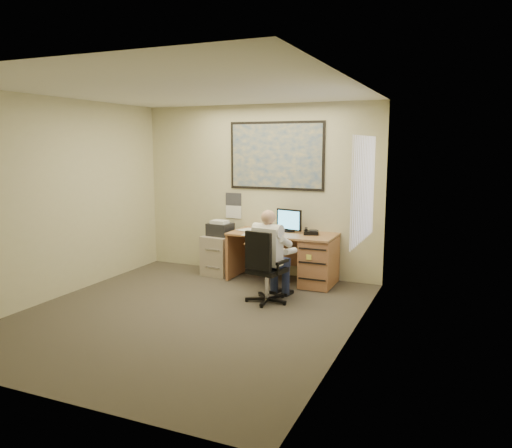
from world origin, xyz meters
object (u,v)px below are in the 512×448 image
at_px(desk, 304,255).
at_px(office_chair, 266,282).
at_px(person, 268,256).
at_px(filing_cabinet, 220,251).

height_order(desk, office_chair, desk).
bearing_deg(office_chair, person, 108.38).
bearing_deg(desk, office_chair, -98.83).
distance_m(desk, person, 1.04).
bearing_deg(filing_cabinet, person, -33.40).
bearing_deg(desk, filing_cabinet, 179.23).
relative_size(filing_cabinet, office_chair, 0.90).
distance_m(office_chair, person, 0.34).
height_order(desk, person, person).
xyz_separation_m(desk, office_chair, (-0.17, -1.09, -0.16)).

